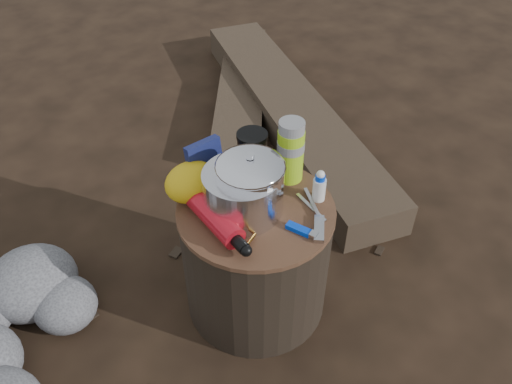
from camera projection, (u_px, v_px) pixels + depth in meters
ground at (256, 299)px, 1.78m from camera, size 60.00×60.00×0.00m
stump at (256, 258)px, 1.64m from camera, size 0.45×0.45×0.42m
log_main at (290, 111)px, 2.51m from camera, size 0.83×1.69×0.14m
log_small at (242, 90)px, 2.70m from camera, size 0.96×1.05×0.10m
foil_windscreen at (242, 193)px, 1.46m from camera, size 0.22×0.22×0.13m
camping_pot at (250, 184)px, 1.44m from camera, size 0.19×0.19×0.19m
fuel_bottle at (215, 218)px, 1.43m from camera, size 0.08×0.27×0.06m
thermos at (291, 151)px, 1.54m from camera, size 0.08×0.08×0.20m
travel_mug at (252, 153)px, 1.59m from camera, size 0.09×0.09×0.13m
stuff_sack at (191, 182)px, 1.51m from camera, size 0.16×0.13×0.11m
food_pouch at (205, 163)px, 1.55m from camera, size 0.11×0.03×0.14m
lighter at (299, 229)px, 1.43m from camera, size 0.05×0.09×0.02m
multitool at (319, 229)px, 1.43m from camera, size 0.09×0.09×0.01m
pot_grabber at (311, 207)px, 1.50m from camera, size 0.07×0.14×0.01m
squeeze_bottle at (319, 187)px, 1.51m from camera, size 0.04×0.04×0.09m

